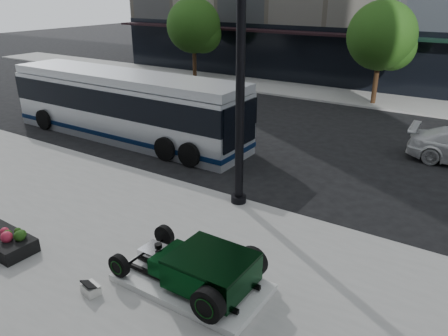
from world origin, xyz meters
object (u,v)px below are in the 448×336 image
Objects in this scene: hot_rod at (203,268)px; flower_planter at (3,241)px; transit_bus at (125,105)px; lamppost at (240,74)px.

hot_rod reaches higher than flower_planter.
lamppost is at bearing -21.35° from transit_bus.
lamppost reaches higher than transit_bus.
lamppost is (-1.62, 4.13, 3.43)m from hot_rod.
lamppost is 0.72× the size of transit_bus.
hot_rod is 5.61m from lamppost.
hot_rod is at bearing -68.61° from lamppost.
flower_planter is at bearing -164.98° from hot_rod.
transit_bus is (-9.46, 7.19, 0.79)m from hot_rod.
flower_planter is at bearing -64.30° from transit_bus.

